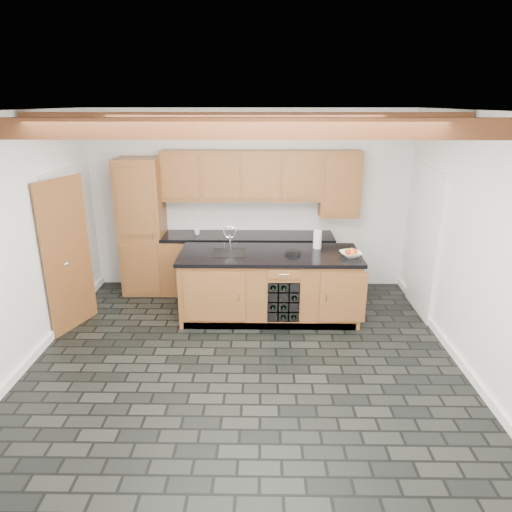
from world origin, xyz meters
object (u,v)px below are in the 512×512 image
at_px(island, 270,285).
at_px(fruit_bowl, 351,254).
at_px(paper_towel, 317,239).
at_px(kitchen_scale, 293,253).

distance_m(island, fruit_bowl, 1.18).
height_order(fruit_bowl, paper_towel, paper_towel).
bearing_deg(fruit_bowl, paper_towel, 137.44).
distance_m(kitchen_scale, paper_towel, 0.48).
bearing_deg(fruit_bowl, kitchen_scale, 174.65).
distance_m(island, kitchen_scale, 0.58).
height_order(kitchen_scale, fruit_bowl, fruit_bowl).
bearing_deg(kitchen_scale, fruit_bowl, 11.94).
xyz_separation_m(kitchen_scale, paper_towel, (0.36, 0.30, 0.10)).
bearing_deg(fruit_bowl, island, 173.63).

